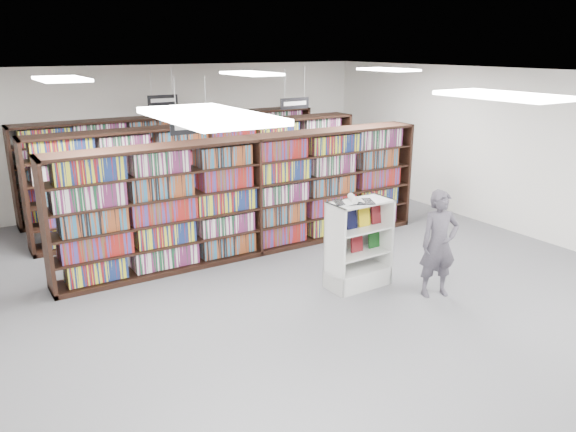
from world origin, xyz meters
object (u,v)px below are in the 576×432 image
bookshelf_row_near (253,196)px  shopper (439,244)px  open_book (353,200)px  endcap_display (357,257)px

bookshelf_row_near → shopper: bearing=-64.7°
open_book → shopper: shopper is taller
bookshelf_row_near → shopper: bookshelf_row_near is taller
endcap_display → open_book: size_ratio=2.07×
endcap_display → open_book: bearing=-166.4°
endcap_display → shopper: size_ratio=0.85×
bookshelf_row_near → endcap_display: (0.65, -2.15, -0.58)m
bookshelf_row_near → open_book: (0.51, -2.19, 0.36)m
shopper → open_book: bearing=154.8°
bookshelf_row_near → open_book: size_ratio=10.53×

